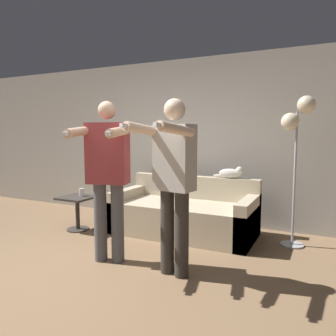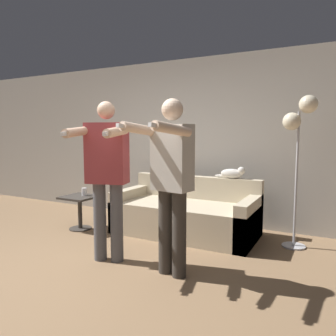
# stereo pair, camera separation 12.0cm
# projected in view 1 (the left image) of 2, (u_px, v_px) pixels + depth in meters

# --- Properties ---
(ground_plane) EXTENTS (16.00, 16.00, 0.00)m
(ground_plane) POSITION_uv_depth(u_px,v_px,m) (69.00, 277.00, 3.26)
(ground_plane) COLOR #846647
(wall_back) EXTENTS (10.00, 0.05, 2.60)m
(wall_back) POSITION_uv_depth(u_px,v_px,m) (175.00, 141.00, 5.41)
(wall_back) COLOR #B7B2A8
(wall_back) RESTS_ON ground_plane
(couch) EXTENTS (1.98, 0.94, 0.78)m
(couch) POSITION_uv_depth(u_px,v_px,m) (184.00, 215.00, 4.65)
(couch) COLOR beige
(couch) RESTS_ON ground_plane
(person_left) EXTENTS (0.63, 0.77, 1.76)m
(person_left) POSITION_uv_depth(u_px,v_px,m) (107.00, 171.00, 3.54)
(person_left) COLOR #56565B
(person_left) RESTS_ON ground_plane
(person_right) EXTENTS (0.53, 0.72, 1.76)m
(person_right) POSITION_uv_depth(u_px,v_px,m) (173.00, 176.00, 3.20)
(person_right) COLOR #38332D
(person_right) RESTS_ON ground_plane
(cat) EXTENTS (0.45, 0.13, 0.17)m
(cat) POSITION_uv_depth(u_px,v_px,m) (231.00, 173.00, 4.67)
(cat) COLOR silver
(cat) RESTS_ON couch
(floor_lamp) EXTENTS (0.40, 0.29, 1.88)m
(floor_lamp) POSITION_uv_depth(u_px,v_px,m) (297.00, 127.00, 4.01)
(floor_lamp) COLOR #B2B2B7
(floor_lamp) RESTS_ON ground_plane
(side_table) EXTENTS (0.47, 0.47, 0.50)m
(side_table) POSITION_uv_depth(u_px,v_px,m) (77.00, 206.00, 4.81)
(side_table) COLOR #38332D
(side_table) RESTS_ON ground_plane
(cup) EXTENTS (0.08, 0.08, 0.11)m
(cup) POSITION_uv_depth(u_px,v_px,m) (82.00, 192.00, 4.83)
(cup) COLOR white
(cup) RESTS_ON side_table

